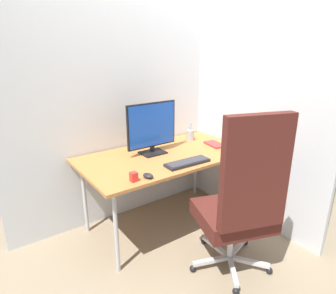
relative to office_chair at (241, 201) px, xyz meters
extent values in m
plane|color=gray|center=(-0.05, 0.86, -0.62)|extent=(8.00, 8.00, 0.00)
cube|color=silver|center=(-0.05, 1.30, 0.78)|extent=(2.64, 0.04, 2.80)
cube|color=silver|center=(0.73, 0.70, 0.78)|extent=(0.04, 1.96, 2.80)
cube|color=#B27038|center=(-0.05, 0.86, 0.09)|extent=(1.51, 0.83, 0.03)
cylinder|color=#B2B5BA|center=(-0.71, 0.54, -0.27)|extent=(0.03, 0.03, 0.69)
cylinder|color=#B2B5BA|center=(0.60, 0.54, -0.27)|extent=(0.03, 0.03, 0.69)
cylinder|color=#B2B5BA|center=(-0.71, 1.18, -0.27)|extent=(0.03, 0.03, 0.69)
cylinder|color=#B2B5BA|center=(0.60, 1.18, -0.27)|extent=(0.03, 0.03, 0.69)
sphere|color=black|center=(-0.25, 0.20, -0.59)|extent=(0.05, 0.05, 0.05)
cube|color=silver|center=(-0.11, 0.15, -0.55)|extent=(0.30, 0.14, 0.03)
sphere|color=black|center=(-0.15, -0.14, -0.59)|extent=(0.05, 0.05, 0.05)
cube|color=silver|center=(-0.06, -0.02, -0.55)|extent=(0.22, 0.26, 0.03)
sphere|color=black|center=(0.21, -0.16, -0.59)|extent=(0.05, 0.05, 0.05)
cube|color=silver|center=(0.12, -0.03, -0.55)|extent=(0.20, 0.27, 0.03)
sphere|color=black|center=(0.33, 0.18, -0.59)|extent=(0.05, 0.05, 0.05)
cube|color=silver|center=(0.18, 0.14, -0.55)|extent=(0.30, 0.12, 0.03)
sphere|color=black|center=(0.04, 0.40, -0.59)|extent=(0.05, 0.05, 0.05)
cube|color=silver|center=(0.04, 0.25, -0.55)|extent=(0.04, 0.31, 0.03)
cylinder|color=silver|center=(0.03, 0.10, -0.39)|extent=(0.04, 0.04, 0.30)
cube|color=#4C1E19|center=(0.03, 0.10, -0.18)|extent=(0.64, 0.62, 0.12)
cube|color=#4C1E19|center=(-0.04, -0.13, 0.27)|extent=(0.46, 0.22, 0.77)
cube|color=black|center=(-0.12, 0.95, 0.10)|extent=(0.22, 0.18, 0.01)
cube|color=black|center=(-0.12, 0.96, 0.14)|extent=(0.04, 0.02, 0.06)
cube|color=black|center=(-0.12, 0.97, 0.36)|extent=(0.49, 0.02, 0.40)
cube|color=#1947B2|center=(-0.12, 0.95, 0.36)|extent=(0.47, 0.01, 0.38)
cube|color=black|center=(-0.03, 0.57, 0.11)|extent=(0.40, 0.14, 0.02)
cube|color=#333338|center=(-0.03, 0.57, 0.12)|extent=(0.37, 0.12, 0.00)
ellipsoid|color=black|center=(-0.44, 0.52, 0.12)|extent=(0.08, 0.10, 0.04)
cylinder|color=#9EA0A5|center=(0.41, 1.06, 0.15)|extent=(0.07, 0.07, 0.11)
cylinder|color=#B2B5BA|center=(0.40, 1.06, 0.21)|extent=(0.03, 0.01, 0.11)
cylinder|color=#B2B5BA|center=(0.42, 1.06, 0.21)|extent=(0.03, 0.01, 0.11)
torus|color=black|center=(0.41, 1.06, 0.16)|extent=(0.04, 0.03, 0.01)
cylinder|color=#337FD8|center=(0.42, 1.07, 0.20)|extent=(0.01, 0.02, 0.14)
cube|color=#B23333|center=(0.50, 0.79, 0.11)|extent=(0.15, 0.23, 0.02)
cube|color=red|center=(-0.55, 0.54, 0.13)|extent=(0.05, 0.05, 0.07)
camera|label=1|loc=(-1.49, -1.19, 1.03)|focal=31.72mm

